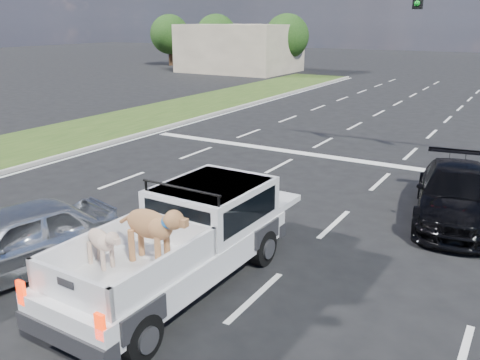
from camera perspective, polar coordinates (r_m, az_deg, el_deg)
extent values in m
plane|color=black|center=(10.30, -6.98, -10.39)|extent=(160.00, 160.00, 0.00)
cube|color=silver|center=(17.74, -8.68, 1.66)|extent=(0.12, 60.00, 0.01)
cube|color=silver|center=(15.83, 1.20, -0.10)|extent=(0.12, 60.00, 0.01)
cube|color=silver|center=(14.52, 13.30, -2.24)|extent=(0.12, 60.00, 0.01)
cube|color=silver|center=(20.12, -16.56, 3.02)|extent=(0.15, 60.00, 0.01)
cube|color=silver|center=(18.68, 12.00, 2.28)|extent=(17.00, 0.45, 0.01)
cube|color=#234013|center=(22.14, -21.38, 3.93)|extent=(5.00, 60.00, 0.10)
cube|color=#9B978E|center=(20.29, -17.06, 3.28)|extent=(0.15, 60.00, 0.14)
cube|color=#C6B497|center=(50.26, -0.03, 14.58)|extent=(10.00, 8.00, 4.40)
cylinder|color=#332114|center=(57.65, -7.80, 13.69)|extent=(0.44, 0.44, 2.16)
sphere|color=#15350E|center=(57.55, -7.89, 15.90)|extent=(4.20, 4.20, 4.20)
cylinder|color=#332114|center=(54.14, -2.66, 13.59)|extent=(0.44, 0.44, 2.16)
sphere|color=#15350E|center=(54.04, -2.70, 15.94)|extent=(4.20, 4.20, 4.20)
cylinder|color=#332114|center=(50.21, 5.20, 13.23)|extent=(0.44, 0.44, 2.16)
sphere|color=#15350E|center=(50.09, 5.28, 15.76)|extent=(4.20, 4.20, 4.20)
cylinder|color=black|center=(9.02, -19.27, -13.00)|extent=(0.29, 0.75, 0.74)
cylinder|color=black|center=(7.92, -11.11, -16.88)|extent=(0.29, 0.75, 0.74)
cylinder|color=black|center=(11.31, -5.01, -5.61)|extent=(0.29, 0.75, 0.74)
cylinder|color=black|center=(10.45, 2.52, -7.57)|extent=(0.29, 0.75, 0.74)
cube|color=silver|center=(9.47, -7.34, -8.68)|extent=(1.97, 5.21, 0.51)
cube|color=silver|center=(10.09, -3.12, -2.70)|extent=(1.85, 2.29, 0.84)
cube|color=black|center=(9.26, -7.07, -4.53)|extent=(1.51, 0.06, 0.61)
cylinder|color=black|center=(9.15, -6.69, -0.87)|extent=(1.76, 0.09, 0.05)
cube|color=black|center=(8.61, -12.28, -10.09)|extent=(1.79, 2.53, 0.06)
cube|color=silver|center=(9.05, -16.22, -7.02)|extent=(0.14, 2.49, 0.51)
cube|color=silver|center=(7.98, -8.05, -9.90)|extent=(0.14, 2.49, 0.51)
cube|color=silver|center=(7.78, -18.68, -11.46)|extent=(1.74, 0.12, 0.51)
cube|color=red|center=(8.39, -23.33, -11.55)|extent=(0.16, 0.06, 0.39)
cube|color=red|center=(7.23, -15.41, -15.62)|extent=(0.16, 0.06, 0.39)
cube|color=black|center=(8.06, -18.97, -16.09)|extent=(1.88, 0.34, 0.29)
imported|color=silver|center=(10.84, -24.13, -6.32)|extent=(2.57, 4.40, 1.41)
imported|color=black|center=(13.67, 23.13, -1.50)|extent=(2.60, 4.89, 1.35)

